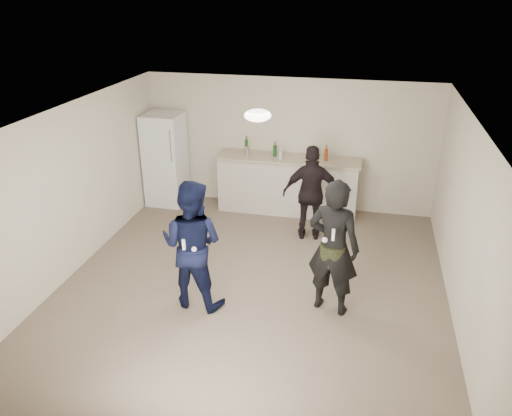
% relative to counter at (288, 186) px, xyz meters
% --- Properties ---
extents(floor, '(6.00, 6.00, 0.00)m').
position_rel_counter_xyz_m(floor, '(-0.05, -2.67, -0.53)').
color(floor, '#6B5B4C').
rests_on(floor, ground).
extents(ceiling, '(6.00, 6.00, 0.00)m').
position_rel_counter_xyz_m(ceiling, '(-0.05, -2.67, 1.98)').
color(ceiling, silver).
rests_on(ceiling, wall_back).
extents(wall_back, '(6.00, 0.00, 6.00)m').
position_rel_counter_xyz_m(wall_back, '(-0.05, 0.33, 0.72)').
color(wall_back, beige).
rests_on(wall_back, floor).
extents(wall_front, '(6.00, 0.00, 6.00)m').
position_rel_counter_xyz_m(wall_front, '(-0.05, -5.67, 0.72)').
color(wall_front, beige).
rests_on(wall_front, floor).
extents(wall_left, '(0.00, 6.00, 6.00)m').
position_rel_counter_xyz_m(wall_left, '(-2.80, -2.67, 0.72)').
color(wall_left, beige).
rests_on(wall_left, floor).
extents(wall_right, '(0.00, 6.00, 6.00)m').
position_rel_counter_xyz_m(wall_right, '(2.70, -2.67, 0.72)').
color(wall_right, beige).
rests_on(wall_right, floor).
extents(counter, '(2.60, 0.56, 1.05)m').
position_rel_counter_xyz_m(counter, '(0.00, 0.00, 0.00)').
color(counter, beige).
rests_on(counter, floor).
extents(counter_top, '(2.68, 0.64, 0.04)m').
position_rel_counter_xyz_m(counter_top, '(0.00, 0.00, 0.55)').
color(counter_top, '#C4B598').
rests_on(counter_top, counter).
extents(fridge, '(0.70, 0.70, 1.80)m').
position_rel_counter_xyz_m(fridge, '(-2.42, -0.07, 0.38)').
color(fridge, white).
rests_on(fridge, floor).
extents(fridge_handle, '(0.02, 0.02, 0.60)m').
position_rel_counter_xyz_m(fridge_handle, '(-2.14, -0.44, 0.78)').
color(fridge_handle, silver).
rests_on(fridge_handle, fridge).
extents(ceiling_dome, '(0.36, 0.36, 0.16)m').
position_rel_counter_xyz_m(ceiling_dome, '(-0.05, -2.37, 1.93)').
color(ceiling_dome, white).
rests_on(ceiling_dome, ceiling).
extents(shaker, '(0.08, 0.08, 0.17)m').
position_rel_counter_xyz_m(shaker, '(-0.79, 0.01, 0.65)').
color(shaker, silver).
rests_on(shaker, counter_top).
extents(man, '(0.94, 0.77, 1.80)m').
position_rel_counter_xyz_m(man, '(-0.74, -3.26, 0.37)').
color(man, '#101743').
rests_on(man, floor).
extents(woman, '(0.77, 0.60, 1.88)m').
position_rel_counter_xyz_m(woman, '(1.09, -3.00, 0.41)').
color(woman, black).
rests_on(woman, floor).
extents(camo_shorts, '(0.34, 0.34, 0.28)m').
position_rel_counter_xyz_m(camo_shorts, '(1.09, -3.00, 0.32)').
color(camo_shorts, '#2D3719').
rests_on(camo_shorts, woman).
extents(spectator, '(1.02, 0.54, 1.65)m').
position_rel_counter_xyz_m(spectator, '(0.57, -0.99, 0.30)').
color(spectator, black).
rests_on(spectator, floor).
extents(remote_man, '(0.04, 0.04, 0.15)m').
position_rel_counter_xyz_m(remote_man, '(-0.74, -3.54, 0.53)').
color(remote_man, white).
rests_on(remote_man, man).
extents(nunchuk_man, '(0.07, 0.07, 0.07)m').
position_rel_counter_xyz_m(nunchuk_man, '(-0.62, -3.51, 0.45)').
color(nunchuk_man, white).
rests_on(nunchuk_man, man).
extents(remote_woman, '(0.04, 0.04, 0.15)m').
position_rel_counter_xyz_m(remote_woman, '(1.09, -3.25, 0.72)').
color(remote_woman, white).
rests_on(remote_woman, woman).
extents(nunchuk_woman, '(0.07, 0.07, 0.07)m').
position_rel_counter_xyz_m(nunchuk_woman, '(0.99, -3.22, 0.62)').
color(nunchuk_woman, white).
rests_on(nunchuk_woman, woman).
extents(bottle_cluster, '(1.57, 0.26, 0.27)m').
position_rel_counter_xyz_m(bottle_cluster, '(0.04, -0.02, 0.67)').
color(bottle_cluster, brown).
rests_on(bottle_cluster, counter_top).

